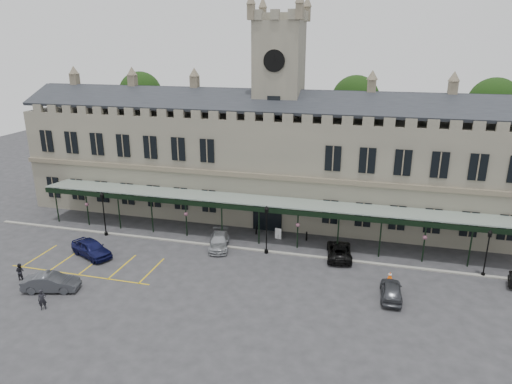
% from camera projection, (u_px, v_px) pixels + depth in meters
% --- Properties ---
extents(ground, '(140.00, 140.00, 0.00)m').
position_uv_depth(ground, '(239.00, 276.00, 40.55)').
color(ground, '#2D2D30').
extents(station_building, '(60.00, 10.36, 17.30)m').
position_uv_depth(station_building, '(278.00, 163.00, 53.17)').
color(station_building, '#6C685A').
rests_on(station_building, ground).
extents(clock_tower, '(5.60, 5.60, 24.80)m').
position_uv_depth(clock_tower, '(279.00, 105.00, 51.18)').
color(clock_tower, '#6C685A').
rests_on(clock_tower, ground).
extents(canopy, '(50.00, 4.10, 4.30)m').
position_uv_depth(canopy, '(260.00, 221.00, 46.66)').
color(canopy, '#8C9E93').
rests_on(canopy, ground).
extents(kerb, '(60.00, 0.40, 0.12)m').
position_uv_depth(kerb, '(255.00, 250.00, 45.59)').
color(kerb, gray).
rests_on(kerb, ground).
extents(parking_markings, '(16.00, 6.00, 0.01)m').
position_uv_depth(parking_markings, '(91.00, 265.00, 42.55)').
color(parking_markings, gold).
rests_on(parking_markings, ground).
extents(tree_behind_left, '(6.00, 6.00, 16.00)m').
position_uv_depth(tree_behind_left, '(141.00, 94.00, 64.87)').
color(tree_behind_left, '#332314').
rests_on(tree_behind_left, ground).
extents(tree_behind_mid, '(6.00, 6.00, 16.00)m').
position_uv_depth(tree_behind_mid, '(355.00, 101.00, 57.62)').
color(tree_behind_mid, '#332314').
rests_on(tree_behind_mid, ground).
extents(tree_behind_right, '(6.00, 6.00, 16.00)m').
position_uv_depth(tree_behind_right, '(493.00, 105.00, 53.75)').
color(tree_behind_right, '#332314').
rests_on(tree_behind_right, ground).
extents(lamp_post_left, '(0.47, 0.47, 4.93)m').
position_uv_depth(lamp_post_left, '(103.00, 210.00, 48.36)').
color(lamp_post_left, black).
rests_on(lamp_post_left, ground).
extents(lamp_post_mid, '(0.47, 0.47, 4.98)m').
position_uv_depth(lamp_post_mid, '(267.00, 225.00, 44.13)').
color(lamp_post_mid, black).
rests_on(lamp_post_mid, ground).
extents(lamp_post_right, '(0.42, 0.42, 4.48)m').
position_uv_depth(lamp_post_right, '(487.00, 249.00, 39.76)').
color(lamp_post_right, black).
rests_on(lamp_post_right, ground).
extents(traffic_cone, '(0.45, 0.45, 0.71)m').
position_uv_depth(traffic_cone, '(390.00, 276.00, 39.96)').
color(traffic_cone, '#FC5607').
rests_on(traffic_cone, ground).
extents(sign_board, '(0.69, 0.15, 1.19)m').
position_uv_depth(sign_board, '(278.00, 234.00, 48.14)').
color(sign_board, black).
rests_on(sign_board, ground).
extents(bollard_left, '(0.17, 0.17, 0.97)m').
position_uv_depth(bollard_left, '(256.00, 230.00, 49.34)').
color(bollard_left, black).
rests_on(bollard_left, ground).
extents(bollard_right, '(0.17, 0.17, 0.97)m').
position_uv_depth(bollard_right, '(307.00, 236.00, 47.78)').
color(bollard_right, black).
rests_on(bollard_right, ground).
extents(car_left_a, '(5.25, 3.87, 1.66)m').
position_uv_depth(car_left_a, '(91.00, 248.00, 44.15)').
color(car_left_a, '#0D0F3A').
rests_on(car_left_a, ground).
extents(car_left_b, '(4.81, 2.73, 1.50)m').
position_uv_depth(car_left_b, '(51.00, 282.00, 37.99)').
color(car_left_b, '#383A3F').
rests_on(car_left_b, ground).
extents(car_taxi, '(3.06, 5.04, 1.37)m').
position_uv_depth(car_taxi, '(219.00, 241.00, 46.08)').
color(car_taxi, gray).
rests_on(car_taxi, ground).
extents(car_van, '(2.86, 5.17, 1.37)m').
position_uv_depth(car_van, '(339.00, 251.00, 44.00)').
color(car_van, black).
rests_on(car_van, ground).
extents(car_right_a, '(1.77, 4.18, 1.41)m').
position_uv_depth(car_right_a, '(391.00, 290.00, 36.86)').
color(car_right_a, '#383A3F').
rests_on(car_right_a, ground).
extents(person_a, '(0.73, 0.69, 1.67)m').
position_uv_depth(person_a, '(42.00, 300.00, 35.27)').
color(person_a, black).
rests_on(person_a, ground).
extents(person_b, '(0.80, 0.64, 1.56)m').
position_uv_depth(person_b, '(20.00, 272.00, 39.74)').
color(person_b, black).
rests_on(person_b, ground).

